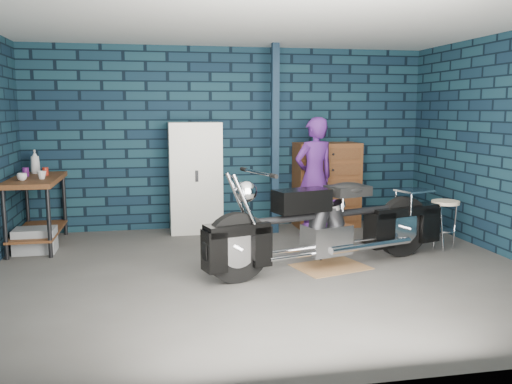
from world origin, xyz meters
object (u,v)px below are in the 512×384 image
Objects in this scene: person at (314,177)px; locker at (195,178)px; motorcycle at (332,217)px; workbench at (37,212)px; storage_bin at (35,240)px; shop_stool at (444,225)px; tool_chest at (327,185)px.

locker is at bearing -34.94° from person.
person is (0.28, 1.57, 0.26)m from motorcycle.
workbench is 2.82× the size of storage_bin.
locker is at bearing 151.14° from shop_stool.
workbench is at bearing -167.16° from locker.
motorcycle is 2.05× the size of tool_chest.
shop_stool is (1.68, 0.47, -0.26)m from motorcycle.
storage_bin is 4.20m from tool_chest.
locker is (2.11, 0.48, 0.34)m from workbench.
locker is 1.25× the size of tool_chest.
motorcycle is 4.14× the size of shop_stool.
motorcycle is 1.65× the size of locker.
person is 2.64× the size of shop_stool.
person reaches higher than motorcycle.
workbench reaches higher than shop_stool.
tool_chest is 1.98m from shop_stool.
shop_stool is at bearing -0.28° from motorcycle.
storage_bin is at bearing -168.81° from tool_chest.
workbench is at bearing -17.04° from person.
person is at bearing -1.36° from workbench.
tool_chest is at bearing 0.00° from locker.
person reaches higher than tool_chest.
workbench is at bearing 166.97° from shop_stool.
person is at bearing 141.85° from shop_stool.
locker reaches higher than workbench.
tool_chest reaches higher than storage_bin.
locker is (-1.63, 0.57, -0.04)m from person.
motorcycle reaches higher than workbench.
motorcycle reaches higher than shop_stool.
person is 1.72m from locker.
shop_stool reaches higher than storage_bin.
motorcycle is 5.30× the size of storage_bin.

